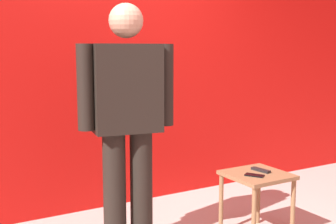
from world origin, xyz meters
The scene contains 5 objects.
back_wall_red centered at (0.00, 1.59, 1.58)m, with size 6.22×0.12×3.16m, color red.
standing_person centered at (-0.37, 0.61, 1.01)m, with size 0.72×0.32×1.81m.
side_table centered at (0.60, 0.30, 0.43)m, with size 0.46×0.46×0.52m.
cell_phone centered at (0.53, 0.25, 0.53)m, with size 0.07×0.14×0.01m, color black.
tv_remote centered at (0.66, 0.33, 0.53)m, with size 0.04×0.17×0.02m, color black.
Camera 1 is at (-1.72, -2.29, 1.49)m, focal length 47.60 mm.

